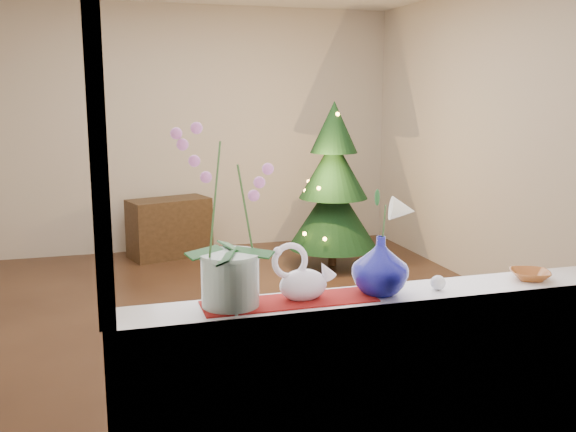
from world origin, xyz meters
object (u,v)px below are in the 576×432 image
object	(u,v)px
swan	(303,273)
xmas_tree	(333,185)
orchid_pot	(229,217)
blue_vase	(380,261)
paperweight	(438,283)
side_table	(169,228)
amber_dish	(530,276)

from	to	relation	value
swan	xmas_tree	size ratio (longest dim) A/B	0.16
orchid_pot	xmas_tree	size ratio (longest dim) A/B	0.43
blue_vase	paperweight	bearing A→B (deg)	-5.46
paperweight	side_table	distance (m)	4.65
paperweight	blue_vase	bearing A→B (deg)	174.54
blue_vase	amber_dish	xyz separation A→B (m)	(0.73, -0.00, -0.12)
swan	side_table	world-z (taller)	swan
blue_vase	side_table	size ratio (longest dim) A/B	0.33
amber_dish	xmas_tree	size ratio (longest dim) A/B	0.09
swan	amber_dish	size ratio (longest dim) A/B	1.81
orchid_pot	swan	size ratio (longest dim) A/B	2.67
swan	paperweight	bearing A→B (deg)	-28.33
orchid_pot	blue_vase	xyz separation A→B (m)	(0.63, -0.01, -0.22)
orchid_pot	side_table	bearing A→B (deg)	87.04
side_table	swan	bearing A→B (deg)	-105.84
orchid_pot	xmas_tree	world-z (taller)	xmas_tree
swan	side_table	xyz separation A→B (m)	(-0.06, 4.52, -0.72)
blue_vase	swan	bearing A→B (deg)	178.05
swan	side_table	bearing A→B (deg)	65.95
paperweight	amber_dish	bearing A→B (deg)	2.65
blue_vase	xmas_tree	world-z (taller)	xmas_tree
swan	amber_dish	xyz separation A→B (m)	(1.06, -0.01, -0.09)
orchid_pot	blue_vase	world-z (taller)	orchid_pot
swan	amber_dish	world-z (taller)	swan
swan	xmas_tree	xyz separation A→B (m)	(1.50, 3.67, -0.20)
amber_dish	orchid_pot	bearing A→B (deg)	179.38
blue_vase	side_table	bearing A→B (deg)	94.95
swan	amber_dish	distance (m)	1.06
swan	blue_vase	bearing A→B (deg)	-26.79
orchid_pot	amber_dish	distance (m)	1.40
swan	side_table	distance (m)	4.58
swan	blue_vase	xyz separation A→B (m)	(0.33, -0.01, 0.03)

